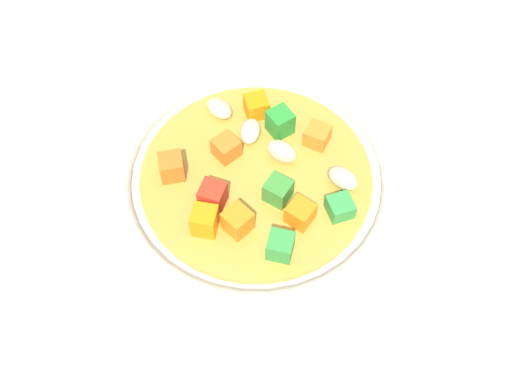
{
  "coord_description": "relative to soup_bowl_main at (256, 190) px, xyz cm",
  "views": [
    {
      "loc": [
        -14.79,
        -18.2,
        40.16
      ],
      "look_at": [
        0.0,
        0.0,
        2.82
      ],
      "focal_mm": 42.27,
      "sensor_mm": 36.0,
      "label": 1
    }
  ],
  "objects": [
    {
      "name": "ground_plane",
      "position": [
        -0.0,
        0.01,
        -4.1
      ],
      "size": [
        140.0,
        140.0,
        2.0
      ],
      "primitive_type": "cube",
      "color": "silver"
    },
    {
      "name": "soup_bowl_main",
      "position": [
        0.0,
        0.0,
        0.0
      ],
      "size": [
        20.15,
        20.15,
        7.04
      ],
      "color": "white",
      "rests_on": "ground_plane"
    },
    {
      "name": "spoon",
      "position": [
        -14.66,
        7.98,
        -2.7
      ],
      "size": [
        15.01,
        15.99,
        0.88
      ],
      "rotation": [
        0.0,
        0.0,
        3.96
      ],
      "color": "silver",
      "rests_on": "ground_plane"
    }
  ]
}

